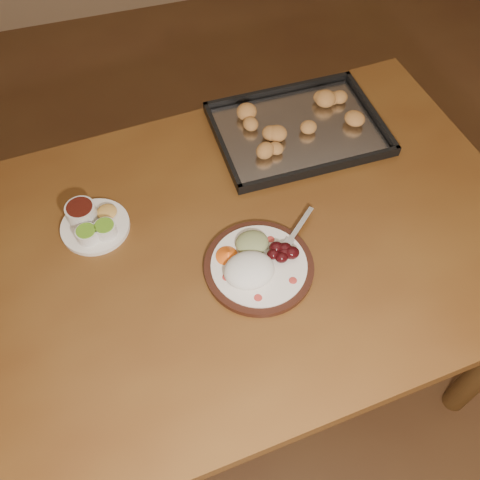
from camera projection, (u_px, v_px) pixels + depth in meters
name	position (u px, v px, depth m)	size (l,w,h in m)	color
ground	(277.00, 294.00, 2.00)	(4.00, 4.00, 0.00)	brown
dining_table	(213.00, 270.00, 1.30)	(1.56, 1.01, 0.75)	brown
dinner_plate	(256.00, 264.00, 1.17)	(0.29, 0.24, 0.06)	black
condiment_saucer	(92.00, 223.00, 1.23)	(0.16, 0.16, 0.05)	white
baking_tray	(298.00, 128.00, 1.42)	(0.44, 0.33, 0.05)	black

